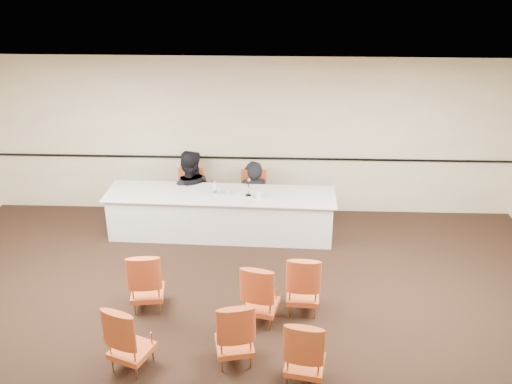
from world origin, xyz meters
TOP-DOWN VIEW (x-y plane):
  - floor at (0.00, 0.00)m, footprint 10.00×10.00m
  - ceiling at (0.00, 0.00)m, footprint 10.00×10.00m
  - wall_back at (0.00, 4.00)m, footprint 10.00×0.04m
  - wall_rail at (0.00, 3.96)m, footprint 9.80×0.04m
  - panel_table at (-0.49, 2.97)m, footprint 4.06×1.05m
  - panelist_main at (0.05, 3.54)m, footprint 0.71×0.55m
  - panelist_main_chair at (0.05, 3.54)m, footprint 0.52×0.52m
  - panelist_second at (-1.13, 3.58)m, footprint 0.90×0.70m
  - panelist_second_chair at (-1.13, 3.58)m, footprint 0.52×0.52m
  - papers at (-0.08, 2.91)m, footprint 0.34×0.28m
  - microphone at (0.00, 2.91)m, footprint 0.10×0.19m
  - water_bottle at (-0.58, 2.92)m, footprint 0.09×0.09m
  - drinking_glass at (-0.36, 2.95)m, footprint 0.08×0.08m
  - coffee_cup at (0.18, 2.82)m, footprint 0.09×0.09m
  - aud_chair_front_left at (-1.35, 0.76)m, footprint 0.56×0.56m
  - aud_chair_front_mid at (0.30, 0.51)m, footprint 0.60×0.60m
  - aud_chair_front_right at (0.89, 0.77)m, footprint 0.53×0.53m
  - aud_chair_back_left at (-1.28, -0.48)m, footprint 0.65×0.65m
  - aud_chair_back_mid at (-0.01, -0.33)m, footprint 0.59×0.59m
  - aud_chair_back_right at (0.87, -0.65)m, footprint 0.58×0.58m

SIDE VIEW (x-z plane):
  - floor at x=0.00m, z-range 0.00..0.00m
  - panelist_main at x=0.05m, z-range -0.55..1.20m
  - panel_table at x=-0.49m, z-range 0.00..0.81m
  - panelist_second at x=-1.13m, z-range -0.47..1.37m
  - panelist_main_chair at x=0.05m, z-range 0.00..0.95m
  - panelist_second_chair at x=-1.13m, z-range 0.00..0.95m
  - aud_chair_front_left at x=-1.35m, z-range 0.00..0.95m
  - aud_chair_front_mid at x=0.30m, z-range 0.00..0.95m
  - aud_chair_front_right at x=0.89m, z-range 0.00..0.95m
  - aud_chair_back_left at x=-1.28m, z-range 0.00..0.95m
  - aud_chair_back_mid at x=-0.01m, z-range 0.00..0.95m
  - aud_chair_back_right at x=0.87m, z-range 0.00..0.95m
  - papers at x=-0.08m, z-range 0.81..0.81m
  - drinking_glass at x=-0.36m, z-range 0.81..0.91m
  - coffee_cup at x=0.18m, z-range 0.81..0.93m
  - water_bottle at x=-0.58m, z-range 0.81..1.06m
  - microphone at x=0.00m, z-range 0.81..1.08m
  - wall_rail at x=0.00m, z-range 1.09..1.11m
  - wall_back at x=0.00m, z-range 0.00..3.00m
  - ceiling at x=0.00m, z-range 3.00..3.00m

